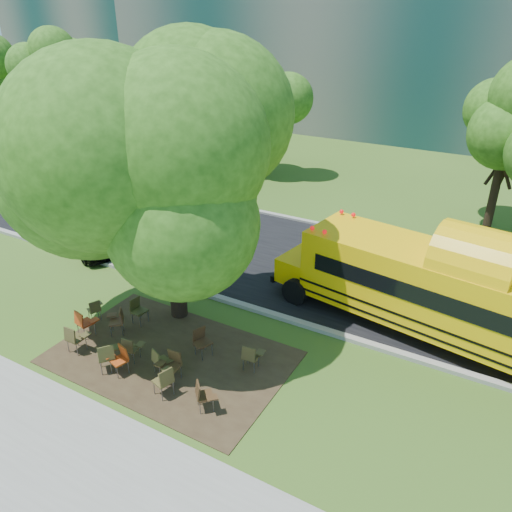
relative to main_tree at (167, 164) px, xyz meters
The scene contains 32 objects.
ground 5.52m from the main_tree, 83.02° to the right, with size 160.00×160.00×0.00m, color #36561B.
sidewalk 8.38m from the main_tree, 88.38° to the right, with size 60.00×4.00×0.04m, color gray.
dirt_patch 5.79m from the main_tree, 59.38° to the right, with size 7.00×4.50×0.03m, color #382819.
asphalt_road 7.64m from the main_tree, 88.09° to the left, with size 80.00×8.00×0.04m, color black.
kerb_near 5.46m from the main_tree, 83.02° to the left, with size 80.00×0.25×0.14m, color gray.
kerb_far 10.94m from the main_tree, 88.90° to the left, with size 80.00×0.25×0.14m, color gray.
building_left 54.17m from the main_tree, 134.49° to the left, with size 26.00×14.00×20.00m, color #63635F.
bg_tree_0 16.51m from the main_tree, 135.78° to the left, with size 5.20×5.20×7.18m.
bg_tree_1 23.98m from the main_tree, 145.74° to the left, with size 6.00×6.00×8.40m.
bg_tree_2 15.32m from the main_tree, 108.37° to the left, with size 4.80×4.80×6.62m.
bg_tree_3 14.94m from the main_tree, 56.79° to the left, with size 5.60×5.60×7.84m.
main_tree is the anchor object (origin of this frame).
school_bus 9.72m from the main_tree, 19.01° to the left, with size 11.85×4.29×2.84m.
chair_0 5.89m from the main_tree, 113.89° to the right, with size 0.62×0.56×0.95m.
chair_1 5.64m from the main_tree, 126.14° to the right, with size 0.70×0.56×0.95m.
chair_2 5.80m from the main_tree, 89.23° to the right, with size 0.65×0.83×0.97m.
chair_3 5.77m from the main_tree, 83.19° to the right, with size 0.69×0.54×0.90m.
chair_4 5.70m from the main_tree, 62.27° to the right, with size 0.67×0.53×0.84m.
chair_5 5.78m from the main_tree, 55.99° to the right, with size 0.60×0.56×0.93m.
chair_6 6.18m from the main_tree, 57.75° to the right, with size 0.57×0.73×0.94m.
chair_7 6.69m from the main_tree, 44.87° to the right, with size 0.76×0.60×0.88m.
chair_8 5.56m from the main_tree, 143.53° to the right, with size 0.51×0.64×0.79m.
chair_9 5.20m from the main_tree, 119.40° to the right, with size 0.77×0.61×0.90m.
chair_10 4.94m from the main_tree, 129.07° to the right, with size 0.55×0.63×0.93m.
chair_11 5.51m from the main_tree, 83.27° to the right, with size 0.57×0.57×0.85m.
chair_12 5.32m from the main_tree, 36.58° to the right, with size 0.58×0.74×0.93m.
chair_13 6.11m from the main_tree, 20.08° to the right, with size 0.59×0.58×0.88m.
black_car 8.35m from the main_tree, 160.75° to the left, with size 1.70×4.21×1.44m, color black.
bg_car_silver 17.15m from the main_tree, 145.66° to the left, with size 1.26×3.62×1.19m, color #A8A9AE.
bg_car_red 12.78m from the main_tree, 141.38° to the left, with size 2.45×5.31×1.47m, color maroon.
pedestrian_a 19.64m from the main_tree, 142.86° to the left, with size 0.61×0.40×1.66m, color navy.
pedestrian_b 22.46m from the main_tree, 151.44° to the left, with size 0.94×0.73×1.93m, color #7D684B.
Camera 1 is at (9.20, -9.72, 9.46)m, focal length 35.00 mm.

